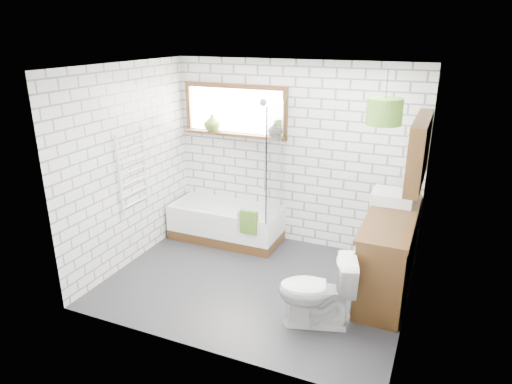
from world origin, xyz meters
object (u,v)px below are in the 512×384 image
at_px(bathtub, 226,223).
at_px(toilet, 316,291).
at_px(vanity, 389,253).
at_px(basin, 393,197).
at_px(pendant, 384,111).

relative_size(bathtub, toilet, 2.01).
relative_size(bathtub, vanity, 0.96).
bearing_deg(basin, pendant, -98.22).
bearing_deg(vanity, pendant, -119.87).
xyz_separation_m(vanity, toilet, (-0.56, -0.97, -0.08)).
xyz_separation_m(basin, pendant, (-0.10, -0.68, 1.11)).
bearing_deg(vanity, bathtub, 168.33).
bearing_deg(toilet, basin, 143.19).
height_order(vanity, toilet, vanity).
bearing_deg(toilet, pendant, 133.17).
distance_m(basin, pendant, 1.30).
relative_size(vanity, pendant, 4.63).
bearing_deg(basin, vanity, -81.60).
distance_m(bathtub, pendant, 2.93).
bearing_deg(bathtub, vanity, -11.67).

